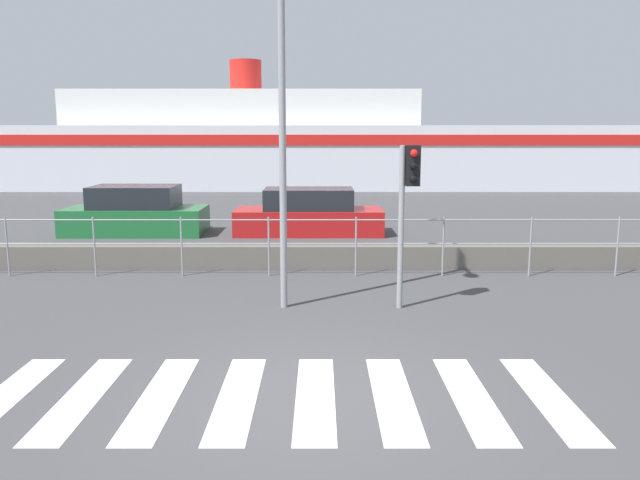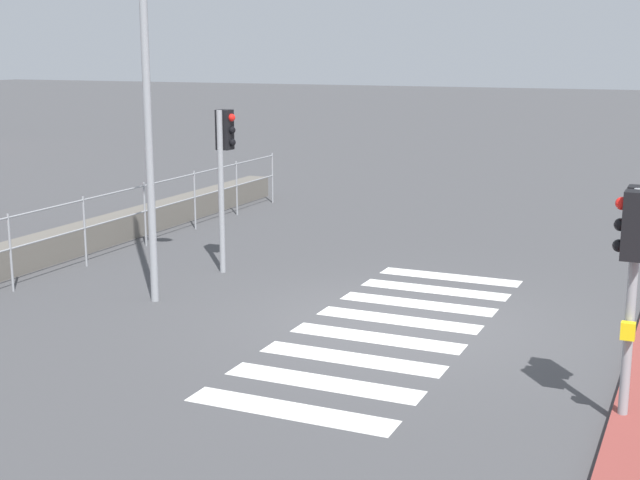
{
  "view_description": "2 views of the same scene",
  "coord_description": "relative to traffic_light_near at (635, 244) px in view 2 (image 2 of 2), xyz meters",
  "views": [
    {
      "loc": [
        0.16,
        -6.8,
        3.02
      ],
      "look_at": [
        0.16,
        2.0,
        1.5
      ],
      "focal_mm": 35.0,
      "sensor_mm": 36.0,
      "label": 1
    },
    {
      "loc": [
        -11.59,
        -3.94,
        3.82
      ],
      "look_at": [
        -0.43,
        1.0,
        1.2
      ],
      "focal_mm": 50.0,
      "sensor_mm": 36.0,
      "label": 2
    }
  ],
  "objects": [
    {
      "name": "streetlamp",
      "position": [
        1.95,
        6.96,
        2.26
      ],
      "size": [
        0.32,
        0.91,
        6.91
      ],
      "color": "gray",
      "rests_on": "ground_plane"
    },
    {
      "name": "ground_plane",
      "position": [
        2.42,
        3.31,
        -1.93
      ],
      "size": [
        160.0,
        160.0,
        0.0
      ],
      "primitive_type": "plane",
      "color": "#424244"
    },
    {
      "name": "seawall",
      "position": [
        2.42,
        10.38,
        -1.67
      ],
      "size": [
        18.5,
        0.55,
        0.51
      ],
      "color": "#605B54",
      "rests_on": "ground_plane"
    },
    {
      "name": "harbor_fence",
      "position": [
        2.42,
        9.5,
        -1.1
      ],
      "size": [
        16.69,
        0.04,
        1.27
      ],
      "color": "gray",
      "rests_on": "ground_plane"
    },
    {
      "name": "traffic_light_far",
      "position": [
        4.07,
        7.04,
        0.14
      ],
      "size": [
        0.34,
        0.32,
        2.81
      ],
      "color": "gray",
      "rests_on": "ground_plane"
    },
    {
      "name": "crosswalk",
      "position": [
        2.08,
        3.31,
        -1.92
      ],
      "size": [
        6.75,
        2.4,
        0.01
      ],
      "color": "silver",
      "rests_on": "ground_plane"
    },
    {
      "name": "traffic_light_near",
      "position": [
        0.0,
        0.0,
        0.0
      ],
      "size": [
        0.58,
        0.41,
        2.48
      ],
      "color": "gray",
      "rests_on": "ground_plane"
    }
  ]
}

